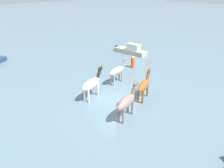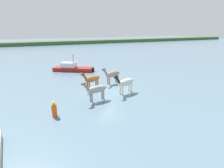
{
  "view_description": "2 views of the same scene",
  "coord_description": "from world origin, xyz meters",
  "px_view_note": "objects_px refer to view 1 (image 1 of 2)",
  "views": [
    {
      "loc": [
        9.31,
        9.64,
        7.23
      ],
      "look_at": [
        -0.41,
        -0.69,
        0.72
      ],
      "focal_mm": 34.56,
      "sensor_mm": 36.0,
      "label": 1
    },
    {
      "loc": [
        -6.29,
        -15.32,
        6.05
      ],
      "look_at": [
        -0.15,
        -0.84,
        1.0
      ],
      "focal_mm": 28.54,
      "sensor_mm": 36.0,
      "label": 2
    }
  ],
  "objects_px": {
    "horse_mid_herd": "(117,71)",
    "boat_motor_center": "(131,51)",
    "horse_rear_stallion": "(127,102)",
    "buoy_channel_marker": "(133,62)",
    "horse_pinto_flank": "(92,84)",
    "horse_chestnut_trailing": "(144,85)"
  },
  "relations": [
    {
      "from": "boat_motor_center",
      "to": "horse_rear_stallion",
      "type": "bearing_deg",
      "value": -55.77
    },
    {
      "from": "horse_pinto_flank",
      "to": "horse_chestnut_trailing",
      "type": "height_order",
      "value": "horse_pinto_flank"
    },
    {
      "from": "horse_pinto_flank",
      "to": "boat_motor_center",
      "type": "distance_m",
      "value": 11.51
    },
    {
      "from": "horse_chestnut_trailing",
      "to": "buoy_channel_marker",
      "type": "relative_size",
      "value": 2.05
    },
    {
      "from": "horse_rear_stallion",
      "to": "buoy_channel_marker",
      "type": "relative_size",
      "value": 2.17
    },
    {
      "from": "horse_pinto_flank",
      "to": "horse_chestnut_trailing",
      "type": "bearing_deg",
      "value": -63.95
    },
    {
      "from": "horse_rear_stallion",
      "to": "buoy_channel_marker",
      "type": "height_order",
      "value": "horse_rear_stallion"
    },
    {
      "from": "horse_mid_herd",
      "to": "horse_pinto_flank",
      "type": "bearing_deg",
      "value": -178.6
    },
    {
      "from": "horse_pinto_flank",
      "to": "horse_mid_herd",
      "type": "bearing_deg",
      "value": -6.44
    },
    {
      "from": "horse_chestnut_trailing",
      "to": "buoy_channel_marker",
      "type": "height_order",
      "value": "horse_chestnut_trailing"
    },
    {
      "from": "horse_mid_herd",
      "to": "buoy_channel_marker",
      "type": "bearing_deg",
      "value": 12.91
    },
    {
      "from": "boat_motor_center",
      "to": "buoy_channel_marker",
      "type": "height_order",
      "value": "boat_motor_center"
    },
    {
      "from": "horse_rear_stallion",
      "to": "horse_pinto_flank",
      "type": "bearing_deg",
      "value": 73.23
    },
    {
      "from": "horse_chestnut_trailing",
      "to": "buoy_channel_marker",
      "type": "bearing_deg",
      "value": 26.22
    },
    {
      "from": "horse_mid_herd",
      "to": "boat_motor_center",
      "type": "xyz_separation_m",
      "value": [
        -6.99,
        -4.86,
        -0.71
      ]
    },
    {
      "from": "horse_pinto_flank",
      "to": "horse_rear_stallion",
      "type": "relative_size",
      "value": 1.01
    },
    {
      "from": "horse_pinto_flank",
      "to": "buoy_channel_marker",
      "type": "relative_size",
      "value": 2.19
    },
    {
      "from": "horse_pinto_flank",
      "to": "horse_rear_stallion",
      "type": "xyz_separation_m",
      "value": [
        0.08,
        3.36,
        -0.02
      ]
    },
    {
      "from": "boat_motor_center",
      "to": "buoy_channel_marker",
      "type": "xyz_separation_m",
      "value": [
        3.4,
        3.33,
        0.21
      ]
    },
    {
      "from": "horse_pinto_flank",
      "to": "horse_rear_stallion",
      "type": "height_order",
      "value": "horse_pinto_flank"
    },
    {
      "from": "boat_motor_center",
      "to": "buoy_channel_marker",
      "type": "distance_m",
      "value": 4.76
    },
    {
      "from": "horse_rear_stallion",
      "to": "boat_motor_center",
      "type": "distance_m",
      "value": 13.5
    }
  ]
}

